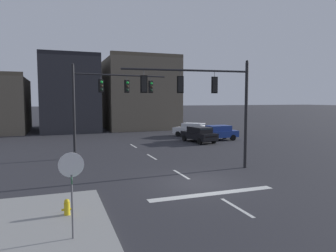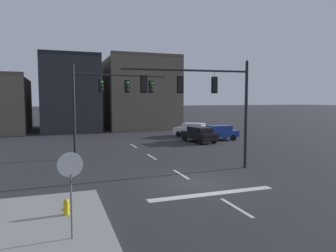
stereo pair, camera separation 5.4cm
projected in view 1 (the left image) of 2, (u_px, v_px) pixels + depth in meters
ground_plane at (195, 183)px, 16.47m from camera, size 400.00×400.00×0.00m
sidewalk_near_corner at (33, 233)px, 10.11m from camera, size 5.00×8.00×0.15m
stop_bar_paint at (213, 194)px, 14.59m from camera, size 6.40×0.50×0.01m
lane_centreline at (181, 174)px, 18.34m from camera, size 0.16×26.40×0.01m
signal_mast_near_side at (208, 95)px, 19.12m from camera, size 8.03×0.91×6.90m
signal_mast_far_side at (106, 94)px, 23.93m from camera, size 7.54×1.12×7.06m
stop_sign at (71, 175)px, 9.39m from camera, size 0.76×0.64×2.83m
car_lot_nearside at (218, 132)px, 33.62m from camera, size 4.50×2.02×1.61m
car_lot_middle at (192, 129)px, 37.07m from camera, size 4.28×4.48×1.61m
car_lot_farside at (199, 134)px, 32.08m from camera, size 2.41×4.63×1.61m
fire_hydrant at (67, 210)px, 11.50m from camera, size 0.40×0.30×0.75m
building_row at (74, 98)px, 45.10m from camera, size 30.35×13.99×10.81m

